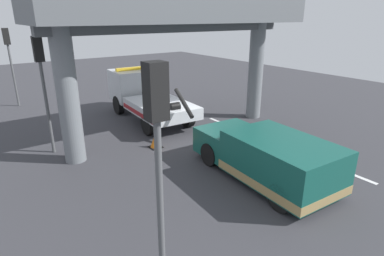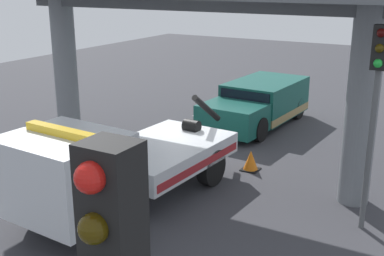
{
  "view_description": "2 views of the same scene",
  "coord_description": "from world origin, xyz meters",
  "px_view_note": "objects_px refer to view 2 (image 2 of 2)",
  "views": [
    {
      "loc": [
        -11.14,
        7.47,
        5.13
      ],
      "look_at": [
        -1.94,
        0.87,
        1.12
      ],
      "focal_mm": 29.67,
      "sensor_mm": 36.0,
      "label": 1
    },
    {
      "loc": [
        11.98,
        6.85,
        5.35
      ],
      "look_at": [
        0.18,
        0.06,
        1.2
      ],
      "focal_mm": 46.24,
      "sensor_mm": 36.0,
      "label": 2
    }
  ],
  "objects_px": {
    "towed_van_green": "(259,104)",
    "traffic_cone_orange": "(251,161)",
    "tow_truck_white": "(112,166)",
    "traffic_light_far": "(377,85)"
  },
  "relations": [
    {
      "from": "towed_van_green",
      "to": "tow_truck_white",
      "type": "bearing_deg",
      "value": -0.34
    },
    {
      "from": "tow_truck_white",
      "to": "traffic_light_far",
      "type": "xyz_separation_m",
      "value": [
        -2.17,
        5.23,
        2.05
      ]
    },
    {
      "from": "towed_van_green",
      "to": "traffic_cone_orange",
      "type": "xyz_separation_m",
      "value": [
        4.5,
        1.65,
        -0.5
      ]
    },
    {
      "from": "tow_truck_white",
      "to": "traffic_cone_orange",
      "type": "distance_m",
      "value": 4.57
    },
    {
      "from": "traffic_light_far",
      "to": "traffic_cone_orange",
      "type": "distance_m",
      "value": 5.01
    },
    {
      "from": "towed_van_green",
      "to": "traffic_light_far",
      "type": "distance_m",
      "value": 8.64
    },
    {
      "from": "tow_truck_white",
      "to": "traffic_cone_orange",
      "type": "height_order",
      "value": "tow_truck_white"
    },
    {
      "from": "tow_truck_white",
      "to": "traffic_cone_orange",
      "type": "xyz_separation_m",
      "value": [
        -4.14,
        1.7,
        -0.93
      ]
    },
    {
      "from": "tow_truck_white",
      "to": "towed_van_green",
      "type": "xyz_separation_m",
      "value": [
        -8.64,
        0.05,
        -0.42
      ]
    },
    {
      "from": "traffic_light_far",
      "to": "traffic_cone_orange",
      "type": "bearing_deg",
      "value": -119.14
    }
  ]
}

